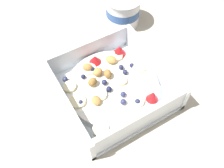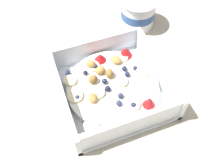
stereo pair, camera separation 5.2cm
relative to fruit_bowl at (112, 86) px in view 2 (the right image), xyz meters
The scene contains 4 objects.
ground_plane 0.03m from the fruit_bowl, 77.61° to the left, with size 2.40×2.40×0.00m, color beige.
fruit_bowl is the anchor object (origin of this frame).
spoon 0.18m from the fruit_bowl, 160.85° to the left, with size 0.04×0.17×0.01m.
yogurt_cup 0.23m from the fruit_bowl, 142.10° to the left, with size 0.09×0.09×0.08m.
Camera 2 is at (0.27, -0.13, 0.45)m, focal length 39.13 mm.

